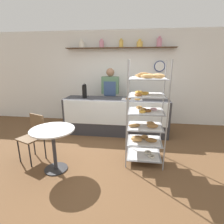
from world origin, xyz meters
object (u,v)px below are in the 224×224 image
cafe_table (53,139)px  cafe_chair (34,133)px  pastry_rack (145,116)px  person_worker (110,96)px  donut_tray_counter (134,99)px  coffee_carafe (84,91)px

cafe_table → cafe_chair: (-0.53, 0.31, -0.04)m
pastry_rack → cafe_table: (-1.52, -0.49, -0.32)m
person_worker → cafe_chair: bearing=-120.4°
cafe_chair → donut_tray_counter: size_ratio=1.72×
pastry_rack → person_worker: (-0.89, 1.81, 0.01)m
cafe_chair → donut_tray_counter: 2.34m
cafe_table → cafe_chair: cafe_chair is taller
cafe_table → coffee_carafe: bearing=89.1°
coffee_carafe → donut_tray_counter: 1.28m
cafe_chair → pastry_rack: bearing=27.2°
donut_tray_counter → coffee_carafe: bearing=176.1°
cafe_table → donut_tray_counter: size_ratio=1.50×
pastry_rack → coffee_carafe: bearing=138.6°
person_worker → cafe_chair: size_ratio=1.91×
cafe_table → coffee_carafe: 1.89m
pastry_rack → person_worker: size_ratio=1.12×
person_worker → donut_tray_counter: (0.66, -0.58, 0.04)m
pastry_rack → coffee_carafe: pastry_rack is taller
pastry_rack → cafe_table: pastry_rack is taller
cafe_table → donut_tray_counter: donut_tray_counter is taller
cafe_chair → donut_tray_counter: (1.83, 1.41, 0.41)m
person_worker → coffee_carafe: person_worker is taller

